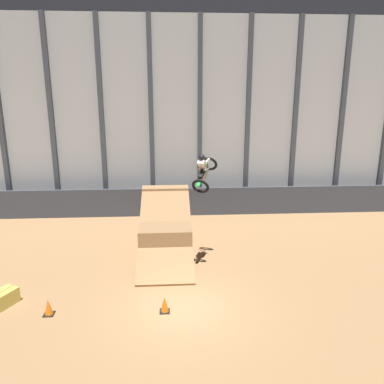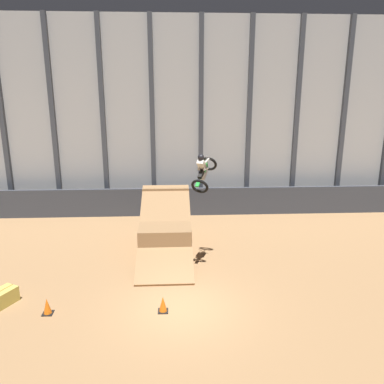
# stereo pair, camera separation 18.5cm
# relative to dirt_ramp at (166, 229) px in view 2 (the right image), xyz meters

# --- Properties ---
(ground_plane) EXTENTS (60.00, 60.00, 0.00)m
(ground_plane) POSITION_rel_dirt_ramp_xyz_m (0.66, -5.62, -0.94)
(ground_plane) COLOR #9E754C
(arena_back_wall) EXTENTS (32.00, 0.40, 12.04)m
(arena_back_wall) POSITION_rel_dirt_ramp_xyz_m (0.66, 6.41, 5.08)
(arena_back_wall) COLOR #ADB2B7
(arena_back_wall) RESTS_ON ground_plane
(lower_barrier) EXTENTS (31.36, 0.20, 1.76)m
(lower_barrier) POSITION_rel_dirt_ramp_xyz_m (0.66, 5.00, -0.06)
(lower_barrier) COLOR #383D47
(lower_barrier) RESTS_ON ground_plane
(dirt_ramp) EXTENTS (2.43, 5.96, 2.82)m
(dirt_ramp) POSITION_rel_dirt_ramp_xyz_m (0.00, 0.00, 0.00)
(dirt_ramp) COLOR #966F48
(dirt_ramp) RESTS_ON ground_plane
(rider_bike_solo) EXTENTS (1.32, 1.85, 1.70)m
(rider_bike_solo) POSITION_rel_dirt_ramp_xyz_m (1.66, -2.33, 3.39)
(rider_bike_solo) COLOR black
(traffic_cone_near_ramp) EXTENTS (0.36, 0.36, 0.58)m
(traffic_cone_near_ramp) POSITION_rel_dirt_ramp_xyz_m (-0.01, -5.78, -0.66)
(traffic_cone_near_ramp) COLOR black
(traffic_cone_near_ramp) RESTS_ON ground_plane
(traffic_cone_arena_edge) EXTENTS (0.36, 0.36, 0.58)m
(traffic_cone_arena_edge) POSITION_rel_dirt_ramp_xyz_m (-4.02, -5.71, -0.66)
(traffic_cone_arena_edge) COLOR black
(traffic_cone_arena_edge) RESTS_ON ground_plane
(hay_bale_trackside) EXTENTS (0.95, 1.08, 0.57)m
(hay_bale_trackside) POSITION_rel_dirt_ramp_xyz_m (-5.82, -4.98, -0.66)
(hay_bale_trackside) COLOR #CCB751
(hay_bale_trackside) RESTS_ON ground_plane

